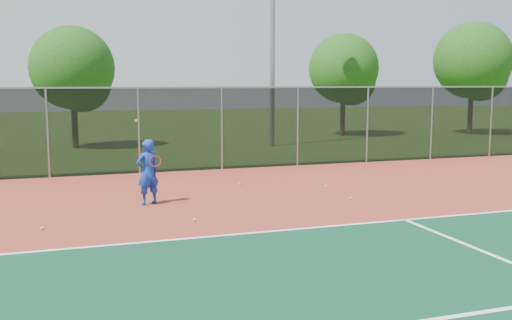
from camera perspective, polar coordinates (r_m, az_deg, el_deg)
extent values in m
plane|color=#2C5117|center=(10.25, 14.37, -10.59)|extent=(120.00, 120.00, 0.00)
cube|color=#9B3727|center=(11.90, 9.14, -7.82)|extent=(30.00, 20.00, 0.02)
cube|color=white|center=(13.71, 14.69, -5.80)|extent=(22.00, 0.10, 0.00)
cube|color=black|center=(20.92, -3.45, 3.15)|extent=(30.00, 0.04, 3.00)
cube|color=gray|center=(20.85, -3.49, 7.26)|extent=(30.00, 0.06, 0.06)
imported|color=#1338B5|center=(15.11, -10.77, -1.18)|extent=(0.73, 0.61, 1.71)
cylinder|color=black|center=(14.89, -10.08, -1.20)|extent=(0.03, 0.15, 0.27)
torus|color=#A51414|center=(14.74, -10.05, -0.10)|extent=(0.30, 0.13, 0.29)
sphere|color=#C9D719|center=(15.04, -11.90, 3.86)|extent=(0.07, 0.07, 0.07)
sphere|color=#C9D719|center=(17.52, 7.03, -2.61)|extent=(0.07, 0.07, 0.07)
sphere|color=#C9D719|center=(13.24, -6.17, -5.97)|extent=(0.07, 0.07, 0.07)
sphere|color=#C9D719|center=(17.81, -1.65, -2.39)|extent=(0.07, 0.07, 0.07)
sphere|color=#C9D719|center=(13.27, -20.61, -6.39)|extent=(0.07, 0.07, 0.07)
sphere|color=#C9D719|center=(15.79, 9.45, -3.80)|extent=(0.07, 0.07, 0.07)
cylinder|color=gray|center=(28.92, 1.67, 14.20)|extent=(0.24, 0.24, 12.90)
cylinder|color=#352413|center=(29.33, -17.67, 3.35)|extent=(0.30, 0.30, 2.27)
sphere|color=#194612|center=(29.27, -17.89, 8.78)|extent=(4.04, 4.04, 4.04)
sphere|color=#194612|center=(28.96, -17.03, 7.33)|extent=(2.78, 2.78, 2.78)
cylinder|color=#352413|center=(35.11, 8.66, 4.35)|extent=(0.30, 0.30, 2.35)
sphere|color=#194612|center=(35.06, 8.76, 9.05)|extent=(4.19, 4.19, 4.19)
sphere|color=#194612|center=(34.97, 9.54, 7.75)|extent=(2.88, 2.88, 2.88)
cylinder|color=#352413|center=(37.98, 20.63, 4.42)|extent=(0.30, 0.30, 2.65)
sphere|color=#194612|center=(37.96, 20.87, 9.31)|extent=(4.72, 4.72, 4.72)
sphere|color=#194612|center=(37.96, 21.56, 7.94)|extent=(3.24, 3.24, 3.24)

